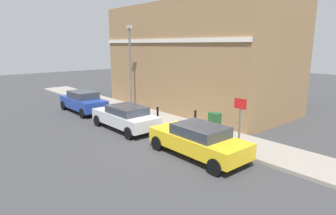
{
  "coord_description": "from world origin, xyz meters",
  "views": [
    {
      "loc": [
        -8.95,
        -9.85,
        4.61
      ],
      "look_at": [
        1.25,
        1.85,
        1.2
      ],
      "focal_mm": 30.69,
      "sensor_mm": 36.0,
      "label": 1
    }
  ],
  "objects_px": {
    "car_blue": "(83,101)",
    "bollard_near_cabinet": "(195,119)",
    "street_sign": "(240,116)",
    "car_silver": "(125,117)",
    "utility_cabinet": "(214,125)",
    "lamppost": "(130,64)",
    "car_yellow": "(198,140)",
    "bollard_far_kerb": "(158,115)"
  },
  "relations": [
    {
      "from": "lamppost",
      "to": "car_silver",
      "type": "bearing_deg",
      "value": -128.13
    },
    {
      "from": "car_blue",
      "to": "utility_cabinet",
      "type": "distance_m",
      "value": 9.96
    },
    {
      "from": "car_blue",
      "to": "street_sign",
      "type": "bearing_deg",
      "value": -171.7
    },
    {
      "from": "street_sign",
      "to": "lamppost",
      "type": "height_order",
      "value": "lamppost"
    },
    {
      "from": "bollard_near_cabinet",
      "to": "street_sign",
      "type": "height_order",
      "value": "street_sign"
    },
    {
      "from": "car_yellow",
      "to": "bollard_near_cabinet",
      "type": "xyz_separation_m",
      "value": [
        2.53,
        2.59,
        -0.03
      ]
    },
    {
      "from": "utility_cabinet",
      "to": "lamppost",
      "type": "bearing_deg",
      "value": 88.84
    },
    {
      "from": "utility_cabinet",
      "to": "lamppost",
      "type": "distance_m",
      "value": 8.09
    },
    {
      "from": "car_yellow",
      "to": "car_blue",
      "type": "height_order",
      "value": "car_blue"
    },
    {
      "from": "car_blue",
      "to": "lamppost",
      "type": "xyz_separation_m",
      "value": [
        2.64,
        -1.99,
        2.53
      ]
    },
    {
      "from": "bollard_near_cabinet",
      "to": "street_sign",
      "type": "distance_m",
      "value": 3.75
    },
    {
      "from": "bollard_far_kerb",
      "to": "utility_cabinet",
      "type": "bearing_deg",
      "value": -75.03
    },
    {
      "from": "street_sign",
      "to": "car_yellow",
      "type": "bearing_deg",
      "value": 149.96
    },
    {
      "from": "car_yellow",
      "to": "bollard_far_kerb",
      "type": "relative_size",
      "value": 4.3
    },
    {
      "from": "car_yellow",
      "to": "bollard_far_kerb",
      "type": "distance_m",
      "value": 4.82
    },
    {
      "from": "car_yellow",
      "to": "bollard_far_kerb",
      "type": "bearing_deg",
      "value": -17.61
    },
    {
      "from": "car_silver",
      "to": "car_blue",
      "type": "relative_size",
      "value": 1.01
    },
    {
      "from": "car_silver",
      "to": "utility_cabinet",
      "type": "distance_m",
      "value": 4.9
    },
    {
      "from": "car_silver",
      "to": "bollard_far_kerb",
      "type": "distance_m",
      "value": 1.84
    },
    {
      "from": "lamppost",
      "to": "bollard_far_kerb",
      "type": "bearing_deg",
      "value": -104.05
    },
    {
      "from": "street_sign",
      "to": "lamppost",
      "type": "distance_m",
      "value": 9.91
    },
    {
      "from": "bollard_near_cabinet",
      "to": "lamppost",
      "type": "distance_m",
      "value": 6.75
    },
    {
      "from": "car_blue",
      "to": "bollard_near_cabinet",
      "type": "height_order",
      "value": "car_blue"
    },
    {
      "from": "lamppost",
      "to": "car_yellow",
      "type": "bearing_deg",
      "value": -106.36
    },
    {
      "from": "car_silver",
      "to": "bollard_near_cabinet",
      "type": "bearing_deg",
      "value": -136.06
    },
    {
      "from": "lamppost",
      "to": "street_sign",
      "type": "bearing_deg",
      "value": -96.04
    },
    {
      "from": "car_silver",
      "to": "lamppost",
      "type": "height_order",
      "value": "lamppost"
    },
    {
      "from": "utility_cabinet",
      "to": "bollard_far_kerb",
      "type": "height_order",
      "value": "utility_cabinet"
    },
    {
      "from": "car_silver",
      "to": "bollard_near_cabinet",
      "type": "height_order",
      "value": "car_silver"
    },
    {
      "from": "car_silver",
      "to": "street_sign",
      "type": "distance_m",
      "value": 6.54
    },
    {
      "from": "utility_cabinet",
      "to": "bollard_near_cabinet",
      "type": "bearing_deg",
      "value": 85.98
    },
    {
      "from": "car_blue",
      "to": "bollard_far_kerb",
      "type": "bearing_deg",
      "value": -165.35
    },
    {
      "from": "car_blue",
      "to": "lamppost",
      "type": "bearing_deg",
      "value": -126.54
    },
    {
      "from": "utility_cabinet",
      "to": "lamppost",
      "type": "xyz_separation_m",
      "value": [
        0.15,
        7.65,
        2.62
      ]
    },
    {
      "from": "utility_cabinet",
      "to": "car_silver",
      "type": "bearing_deg",
      "value": 121.73
    },
    {
      "from": "street_sign",
      "to": "lamppost",
      "type": "relative_size",
      "value": 0.4
    },
    {
      "from": "utility_cabinet",
      "to": "street_sign",
      "type": "height_order",
      "value": "street_sign"
    },
    {
      "from": "bollard_near_cabinet",
      "to": "bollard_far_kerb",
      "type": "distance_m",
      "value": 2.22
    },
    {
      "from": "car_blue",
      "to": "street_sign",
      "type": "relative_size",
      "value": 1.86
    },
    {
      "from": "bollard_far_kerb",
      "to": "lamppost",
      "type": "xyz_separation_m",
      "value": [
        1.06,
        4.25,
        2.6
      ]
    },
    {
      "from": "street_sign",
      "to": "car_blue",
      "type": "bearing_deg",
      "value": 97.84
    },
    {
      "from": "bollard_near_cabinet",
      "to": "car_yellow",
      "type": "bearing_deg",
      "value": -134.33
    }
  ]
}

